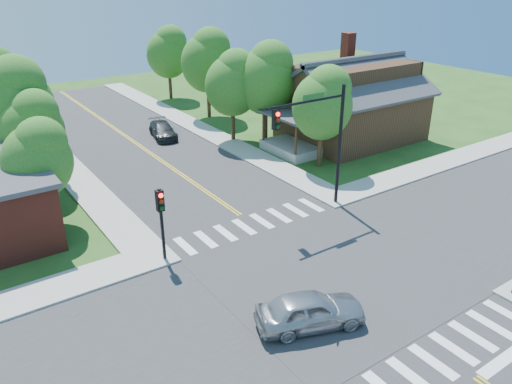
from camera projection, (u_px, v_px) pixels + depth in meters
ground at (329, 277)px, 22.96m from camera, size 100.00×100.00×0.00m
road_ns at (329, 277)px, 22.95m from camera, size 10.00×90.00×0.04m
road_ew at (329, 276)px, 22.95m from camera, size 90.00×10.00×0.04m
intersection_patch at (329, 277)px, 22.96m from camera, size 10.20×10.20×0.06m
sidewalk_ne at (342, 131)px, 42.96m from camera, size 40.00×40.00×0.14m
crosswalk_north at (253, 224)px, 27.58m from camera, size 8.85×2.00×0.01m
crosswalk_south at (443, 355)px, 18.30m from camera, size 8.85×2.00×0.01m
centerline at (329, 276)px, 22.94m from camera, size 0.30×90.00×0.01m
signal_mast_ne at (318, 131)px, 27.16m from camera, size 5.30×0.42×7.20m
signal_pole_nw at (161, 212)px, 23.14m from camera, size 0.34×0.42×3.80m
house_ne at (352, 99)px, 40.06m from camera, size 13.05×8.80×7.11m
tree_e_a at (324, 101)px, 33.70m from camera, size 4.22×4.01×7.17m
tree_e_b at (267, 76)px, 38.52m from camera, size 4.72×4.49×8.03m
tree_e_c at (208, 59)px, 45.13m from camera, size 4.82×4.58×8.19m
tree_e_d at (169, 51)px, 51.84m from camera, size 4.48×4.25×7.61m
tree_w_a at (39, 156)px, 25.97m from camera, size 3.60×3.42×6.12m
tree_w_b at (15, 101)px, 31.00m from camera, size 4.86×4.62×8.26m
tree_house at (233, 82)px, 38.86m from camera, size 4.34×4.12×7.37m
tree_bldg at (33, 126)px, 30.14m from camera, size 3.82×3.63×6.50m
car_silver at (310, 311)px, 19.53m from camera, size 4.50×5.44×1.48m
car_dgrey at (163, 131)px, 41.27m from camera, size 3.42×4.94×1.23m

